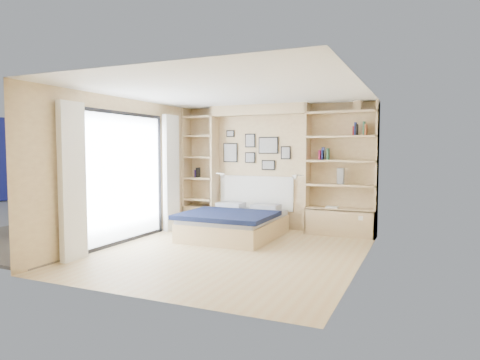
% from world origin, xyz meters
% --- Properties ---
extents(ground, '(4.50, 4.50, 0.00)m').
position_xyz_m(ground, '(0.00, 0.00, 0.00)').
color(ground, tan).
rests_on(ground, ground).
extents(room_shell, '(4.50, 4.50, 4.50)m').
position_xyz_m(room_shell, '(-0.39, 1.52, 1.08)').
color(room_shell, '#DABE88').
rests_on(room_shell, ground).
extents(bed, '(1.60, 2.06, 1.07)m').
position_xyz_m(bed, '(-0.42, 1.17, 0.26)').
color(bed, '#DEBD87').
rests_on(bed, ground).
extents(photo_gallery, '(1.48, 0.02, 0.82)m').
position_xyz_m(photo_gallery, '(-0.45, 2.22, 1.60)').
color(photo_gallery, black).
rests_on(photo_gallery, ground).
extents(reading_lamps, '(1.92, 0.12, 0.15)m').
position_xyz_m(reading_lamps, '(-0.30, 2.00, 1.10)').
color(reading_lamps, silver).
rests_on(reading_lamps, ground).
extents(shelf_decor, '(3.54, 0.23, 2.03)m').
position_xyz_m(shelf_decor, '(1.20, 2.07, 1.71)').
color(shelf_decor, '#A01842').
rests_on(shelf_decor, ground).
extents(deck, '(3.20, 4.00, 0.05)m').
position_xyz_m(deck, '(-3.60, 0.00, 0.00)').
color(deck, '#665A4B').
rests_on(deck, ground).
extents(deck_chair, '(0.55, 0.89, 0.87)m').
position_xyz_m(deck_chair, '(-3.75, -0.09, 0.42)').
color(deck_chair, tan).
rests_on(deck_chair, ground).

